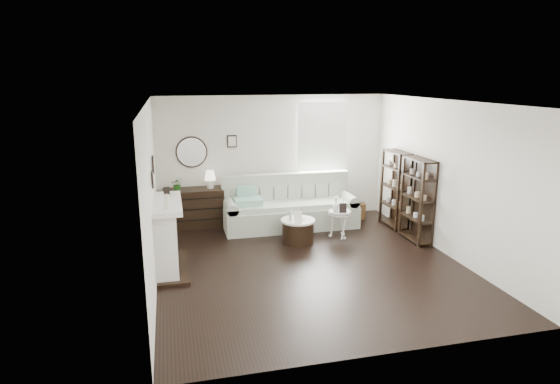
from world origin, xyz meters
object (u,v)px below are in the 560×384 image
object	(u,v)px
pedestal_table	(340,213)
dresser	(194,208)
sofa	(289,209)
drum_table	(298,231)

from	to	relation	value
pedestal_table	dresser	bearing A→B (deg)	154.09
sofa	pedestal_table	size ratio (longest dim) A/B	5.16
drum_table	pedestal_table	xyz separation A→B (m)	(0.87, 0.09, 0.26)
dresser	drum_table	world-z (taller)	dresser
dresser	pedestal_table	distance (m)	3.04
drum_table	dresser	bearing A→B (deg)	142.78
sofa	drum_table	xyz separation A→B (m)	(-0.10, -1.03, -0.13)
pedestal_table	sofa	bearing A→B (deg)	129.31
dresser	drum_table	xyz separation A→B (m)	(1.86, -1.41, -0.18)
sofa	drum_table	world-z (taller)	sofa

